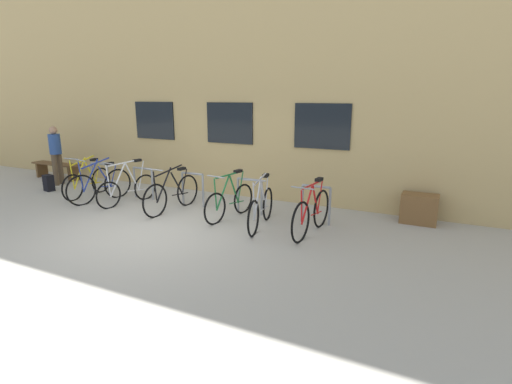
{
  "coord_description": "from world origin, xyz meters",
  "views": [
    {
      "loc": [
        5.03,
        -5.45,
        2.52
      ],
      "look_at": [
        1.53,
        1.6,
        0.59
      ],
      "focal_mm": 27.53,
      "sensor_mm": 36.0,
      "label": 1
    }
  ],
  "objects_px": {
    "bicycle_white": "(128,188)",
    "bicycle_blue": "(100,185)",
    "person_by_bench": "(56,151)",
    "backpack": "(49,183)",
    "bicycle_yellow": "(87,182)",
    "planter_box": "(419,209)",
    "bicycle_red": "(312,213)",
    "bicycle_black": "(172,193)",
    "bicycle_silver": "(261,208)",
    "wooden_bench": "(57,167)",
    "bicycle_green": "(230,201)"
  },
  "relations": [
    {
      "from": "wooden_bench",
      "to": "backpack",
      "type": "bearing_deg",
      "value": -44.59
    },
    {
      "from": "wooden_bench",
      "to": "bicycle_yellow",
      "type": "bearing_deg",
      "value": -23.16
    },
    {
      "from": "backpack",
      "to": "bicycle_silver",
      "type": "bearing_deg",
      "value": 10.4
    },
    {
      "from": "bicycle_silver",
      "to": "person_by_bench",
      "type": "xyz_separation_m",
      "value": [
        -6.93,
        0.81,
        0.59
      ]
    },
    {
      "from": "bicycle_white",
      "to": "planter_box",
      "type": "distance_m",
      "value": 6.55
    },
    {
      "from": "bicycle_silver",
      "to": "person_by_bench",
      "type": "bearing_deg",
      "value": 173.37
    },
    {
      "from": "bicycle_green",
      "to": "bicycle_yellow",
      "type": "bearing_deg",
      "value": -179.93
    },
    {
      "from": "person_by_bench",
      "to": "wooden_bench",
      "type": "bearing_deg",
      "value": 144.9
    },
    {
      "from": "bicycle_white",
      "to": "bicycle_black",
      "type": "relative_size",
      "value": 0.91
    },
    {
      "from": "person_by_bench",
      "to": "backpack",
      "type": "bearing_deg",
      "value": -55.91
    },
    {
      "from": "bicycle_silver",
      "to": "bicycle_white",
      "type": "xyz_separation_m",
      "value": [
        -3.61,
        0.14,
        -0.01
      ]
    },
    {
      "from": "bicycle_yellow",
      "to": "bicycle_blue",
      "type": "bearing_deg",
      "value": -16.9
    },
    {
      "from": "bicycle_red",
      "to": "planter_box",
      "type": "height_order",
      "value": "bicycle_red"
    },
    {
      "from": "bicycle_white",
      "to": "person_by_bench",
      "type": "relative_size",
      "value": 0.98
    },
    {
      "from": "bicycle_white",
      "to": "bicycle_red",
      "type": "distance_m",
      "value": 4.63
    },
    {
      "from": "bicycle_yellow",
      "to": "planter_box",
      "type": "distance_m",
      "value": 7.96
    },
    {
      "from": "bicycle_white",
      "to": "bicycle_blue",
      "type": "bearing_deg",
      "value": -170.91
    },
    {
      "from": "bicycle_white",
      "to": "bicycle_red",
      "type": "height_order",
      "value": "bicycle_white"
    },
    {
      "from": "backpack",
      "to": "planter_box",
      "type": "relative_size",
      "value": 0.63
    },
    {
      "from": "bicycle_blue",
      "to": "planter_box",
      "type": "bearing_deg",
      "value": 12.79
    },
    {
      "from": "bicycle_green",
      "to": "backpack",
      "type": "height_order",
      "value": "bicycle_green"
    },
    {
      "from": "bicycle_silver",
      "to": "backpack",
      "type": "xyz_separation_m",
      "value": [
        -6.48,
        0.15,
        -0.17
      ]
    },
    {
      "from": "bicycle_yellow",
      "to": "bicycle_green",
      "type": "relative_size",
      "value": 1.02
    },
    {
      "from": "bicycle_yellow",
      "to": "backpack",
      "type": "bearing_deg",
      "value": -177.08
    },
    {
      "from": "bicycle_silver",
      "to": "bicycle_yellow",
      "type": "xyz_separation_m",
      "value": [
        -5.06,
        0.22,
        -0.01
      ]
    },
    {
      "from": "bicycle_black",
      "to": "bicycle_blue",
      "type": "bearing_deg",
      "value": -176.87
    },
    {
      "from": "bicycle_white",
      "to": "bicycle_green",
      "type": "bearing_deg",
      "value": 1.84
    },
    {
      "from": "bicycle_white",
      "to": "person_by_bench",
      "type": "bearing_deg",
      "value": 168.6
    },
    {
      "from": "bicycle_green",
      "to": "wooden_bench",
      "type": "height_order",
      "value": "bicycle_green"
    },
    {
      "from": "bicycle_white",
      "to": "wooden_bench",
      "type": "bearing_deg",
      "value": 163.49
    },
    {
      "from": "planter_box",
      "to": "bicycle_yellow",
      "type": "bearing_deg",
      "value": -169.75
    },
    {
      "from": "planter_box",
      "to": "bicycle_red",
      "type": "bearing_deg",
      "value": -138.13
    },
    {
      "from": "bicycle_red",
      "to": "bicycle_green",
      "type": "distance_m",
      "value": 1.86
    },
    {
      "from": "bicycle_red",
      "to": "bicycle_yellow",
      "type": "height_order",
      "value": "bicycle_yellow"
    },
    {
      "from": "bicycle_blue",
      "to": "backpack",
      "type": "xyz_separation_m",
      "value": [
        -2.1,
        0.14,
        -0.18
      ]
    },
    {
      "from": "bicycle_white",
      "to": "wooden_bench",
      "type": "relative_size",
      "value": 0.91
    },
    {
      "from": "bicycle_blue",
      "to": "bicycle_yellow",
      "type": "bearing_deg",
      "value": 163.1
    },
    {
      "from": "bicycle_black",
      "to": "bicycle_red",
      "type": "relative_size",
      "value": 1.05
    },
    {
      "from": "bicycle_black",
      "to": "bicycle_blue",
      "type": "distance_m",
      "value": 2.11
    },
    {
      "from": "bicycle_red",
      "to": "planter_box",
      "type": "bearing_deg",
      "value": 41.87
    },
    {
      "from": "bicycle_green",
      "to": "planter_box",
      "type": "distance_m",
      "value": 3.87
    },
    {
      "from": "bicycle_green",
      "to": "wooden_bench",
      "type": "xyz_separation_m",
      "value": [
        -6.86,
        1.12,
        -0.01
      ]
    },
    {
      "from": "bicycle_blue",
      "to": "wooden_bench",
      "type": "distance_m",
      "value": 3.58
    },
    {
      "from": "bicycle_white",
      "to": "bicycle_blue",
      "type": "distance_m",
      "value": 0.78
    },
    {
      "from": "bicycle_silver",
      "to": "planter_box",
      "type": "xyz_separation_m",
      "value": [
        2.77,
        1.64,
        -0.09
      ]
    },
    {
      "from": "person_by_bench",
      "to": "bicycle_white",
      "type": "bearing_deg",
      "value": -11.4
    },
    {
      "from": "wooden_bench",
      "to": "planter_box",
      "type": "xyz_separation_m",
      "value": [
        10.47,
        0.29,
        -0.07
      ]
    },
    {
      "from": "bicycle_yellow",
      "to": "person_by_bench",
      "type": "bearing_deg",
      "value": 162.58
    },
    {
      "from": "wooden_bench",
      "to": "bicycle_silver",
      "type": "bearing_deg",
      "value": -9.94
    },
    {
      "from": "bicycle_white",
      "to": "backpack",
      "type": "xyz_separation_m",
      "value": [
        -2.87,
        0.01,
        -0.16
      ]
    }
  ]
}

